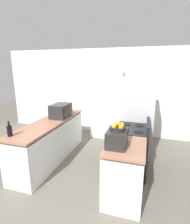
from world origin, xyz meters
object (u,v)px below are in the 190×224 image
at_px(microwave, 61,111).
at_px(pantry_cabinet, 107,105).
at_px(stove, 131,149).
at_px(fruit_bowl, 118,127).
at_px(refrigerator, 137,117).
at_px(wine_bottle, 10,131).
at_px(toaster_oven, 117,138).

bearing_deg(microwave, pantry_cabinet, 60.12).
distance_m(stove, fruit_bowl, 1.14).
xyz_separation_m(stove, microwave, (-1.68, 0.29, 0.60)).
bearing_deg(microwave, stove, -9.79).
relative_size(microwave, fruit_bowl, 2.24).
relative_size(stove, refrigerator, 0.58).
relative_size(microwave, wine_bottle, 1.98).
height_order(microwave, toaster_oven, microwave).
distance_m(pantry_cabinet, stove, 1.95).
relative_size(refrigerator, wine_bottle, 6.98).
xyz_separation_m(wine_bottle, toaster_oven, (1.81, 0.17, 0.02)).
relative_size(toaster_oven, fruit_bowl, 1.81).
bearing_deg(wine_bottle, pantry_cabinet, 68.29).
bearing_deg(stove, wine_bottle, -152.44).
height_order(refrigerator, toaster_oven, refrigerator).
distance_m(stove, toaster_oven, 1.04).
bearing_deg(microwave, refrigerator, 16.78).
bearing_deg(refrigerator, wine_bottle, -137.54).
bearing_deg(wine_bottle, fruit_bowl, 5.42).
xyz_separation_m(refrigerator, fruit_bowl, (-0.18, -1.66, 0.28)).
bearing_deg(fruit_bowl, stove, 80.58).
distance_m(microwave, toaster_oven, 1.91).
relative_size(microwave, toaster_oven, 1.24).
xyz_separation_m(stove, refrigerator, (0.04, 0.81, 0.46)).
distance_m(microwave, wine_bottle, 1.34).
bearing_deg(stove, toaster_oven, -99.93).
height_order(refrigerator, fruit_bowl, refrigerator).
distance_m(refrigerator, fruit_bowl, 1.69).
height_order(pantry_cabinet, fruit_bowl, pantry_cabinet).
bearing_deg(refrigerator, fruit_bowl, -96.34).
bearing_deg(fruit_bowl, microwave, 143.48).
bearing_deg(refrigerator, stove, -93.06).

